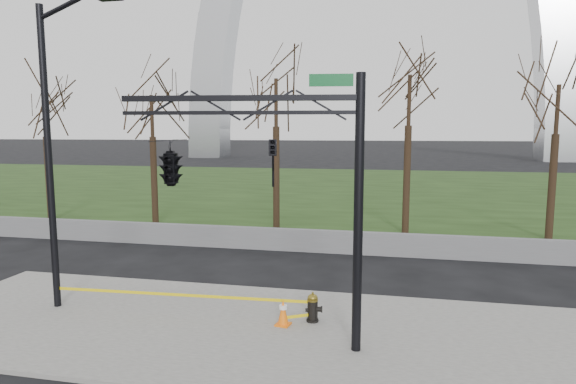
% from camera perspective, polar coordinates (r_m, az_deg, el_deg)
% --- Properties ---
extents(ground, '(500.00, 500.00, 0.00)m').
position_cam_1_polar(ground, '(12.09, -3.50, -16.27)').
color(ground, black).
rests_on(ground, ground).
extents(sidewalk, '(18.00, 6.00, 0.10)m').
position_cam_1_polar(sidewalk, '(12.07, -3.51, -16.05)').
color(sidewalk, slate).
rests_on(sidewalk, ground).
extents(grass_strip, '(120.00, 40.00, 0.06)m').
position_cam_1_polar(grass_strip, '(41.08, 7.60, 0.45)').
color(grass_strip, '#1D3112').
rests_on(grass_strip, ground).
extents(guardrail, '(60.00, 0.30, 0.90)m').
position_cam_1_polar(guardrail, '(19.42, 2.75, -5.79)').
color(guardrail, '#59595B').
rests_on(guardrail, ground).
extents(tree_row, '(53.65, 4.00, 8.06)m').
position_cam_1_polar(tree_row, '(22.72, 14.03, 5.01)').
color(tree_row, black).
rests_on(tree_row, ground).
extents(fire_hydrant, '(0.47, 0.31, 0.76)m').
position_cam_1_polar(fire_hydrant, '(12.32, 2.99, -13.56)').
color(fire_hydrant, black).
rests_on(fire_hydrant, sidewalk).
extents(traffic_cone, '(0.39, 0.39, 0.65)m').
position_cam_1_polar(traffic_cone, '(12.10, -0.58, -14.07)').
color(traffic_cone, orange).
rests_on(traffic_cone, sidewalk).
extents(street_light, '(2.39, 0.22, 8.21)m').
position_cam_1_polar(street_light, '(13.92, -25.91, 5.99)').
color(street_light, black).
rests_on(street_light, ground).
extents(traffic_signal_mast, '(5.07, 2.53, 6.00)m').
position_cam_1_polar(traffic_signal_mast, '(10.37, -9.73, 3.41)').
color(traffic_signal_mast, black).
rests_on(traffic_signal_mast, ground).
extents(caution_tape, '(6.96, 0.38, 0.39)m').
position_cam_1_polar(caution_tape, '(12.96, -11.49, -12.09)').
color(caution_tape, yellow).
rests_on(caution_tape, ground).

